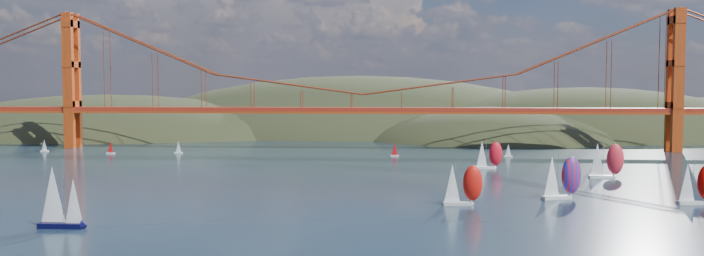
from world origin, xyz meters
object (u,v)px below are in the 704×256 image
object	(u,v)px
racer_1	(697,183)
racer_3	(606,160)
racer_0	(462,184)
racer_5	(488,154)
racer_rwb	(561,177)
sloop_navy	(59,198)

from	to	relation	value
racer_1	racer_3	world-z (taller)	racer_3
racer_0	racer_5	size ratio (longest dim) A/B	1.03
racer_1	racer_rwb	distance (m)	27.86
racer_3	racer_0	bearing A→B (deg)	-134.04
sloop_navy	racer_5	xyz separation A→B (m)	(87.76, 93.97, -1.01)
racer_1	racer_0	bearing A→B (deg)	178.68
racer_1	racer_5	bearing A→B (deg)	114.33
sloop_navy	racer_1	world-z (taller)	sloop_navy
racer_3	racer_5	distance (m)	35.29
racer_3	racer_rwb	distance (m)	41.53
racer_0	racer_3	xyz separation A→B (m)	(43.27, 45.90, 0.49)
racer_0	racer_1	world-z (taller)	racer_1
sloop_navy	racer_rwb	distance (m)	104.16
racer_5	racer_1	bearing A→B (deg)	-64.15
racer_5	racer_rwb	size ratio (longest dim) A/B	0.87
racer_5	racer_rwb	bearing A→B (deg)	-85.96
racer_0	racer_1	size ratio (longest dim) A/B	0.99
racer_3	racer_5	world-z (taller)	racer_3
sloop_navy	racer_5	bearing A→B (deg)	46.33
sloop_navy	racer_0	size ratio (longest dim) A/B	1.27
racer_3	racer_1	bearing A→B (deg)	-80.97
sloop_navy	racer_1	xyz separation A→B (m)	(124.27, 33.41, -0.84)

